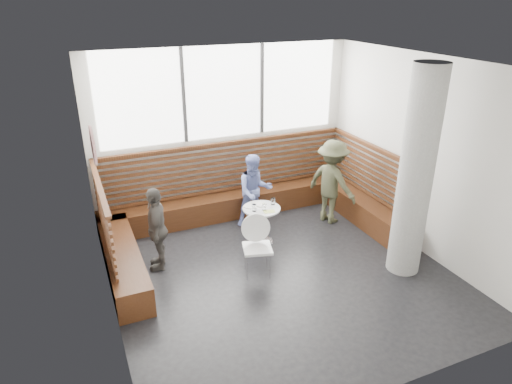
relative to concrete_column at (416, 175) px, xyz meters
name	(u,v)px	position (x,y,z in m)	size (l,w,h in m)	color
room	(284,179)	(-1.85, 0.60, 0.00)	(5.00, 5.00, 3.20)	silver
booth	(240,206)	(-1.85, 2.37, -1.19)	(5.00, 2.50, 1.44)	#3D1F0F
concrete_column	(416,175)	(0.00, 0.00, 0.00)	(0.50, 0.50, 3.20)	gray
wall_art	(93,145)	(-4.31, 1.00, 0.70)	(0.50, 0.50, 0.03)	white
cafe_table	(261,218)	(-1.73, 1.64, -1.12)	(0.65, 0.65, 0.67)	silver
cafe_chair	(255,241)	(-2.19, 0.83, -1.05)	(0.45, 0.44, 0.94)	white
adult_man	(332,182)	(-0.18, 1.89, -0.80)	(1.04, 0.60, 1.60)	#454830
child_back	(255,191)	(-1.57, 2.31, -0.91)	(0.67, 0.52, 1.38)	#7687CD
child_left	(157,228)	(-3.53, 1.59, -0.92)	(0.80, 0.33, 1.36)	#4F4C48
plate_near	(250,206)	(-1.90, 1.77, -0.92)	(0.21, 0.21, 0.01)	white
plate_far	(260,204)	(-1.70, 1.76, -0.92)	(0.21, 0.21, 0.01)	white
glass_left	(254,208)	(-1.89, 1.58, -0.87)	(0.08, 0.08, 0.12)	white
glass_mid	(264,207)	(-1.72, 1.54, -0.88)	(0.07, 0.07, 0.11)	white
glass_right	(273,201)	(-1.49, 1.69, -0.87)	(0.07, 0.07, 0.12)	white
menu_card	(269,211)	(-1.67, 1.46, -0.93)	(0.19, 0.13, 0.00)	#A5C64C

